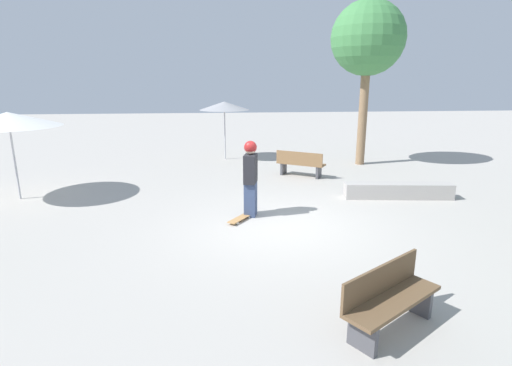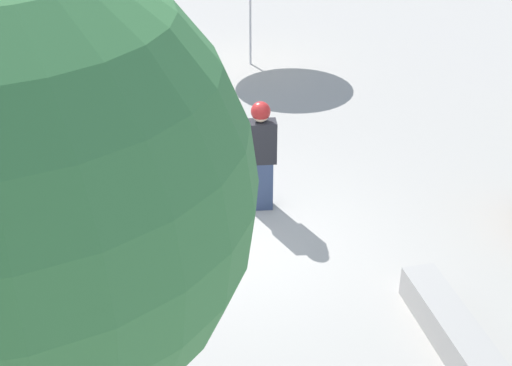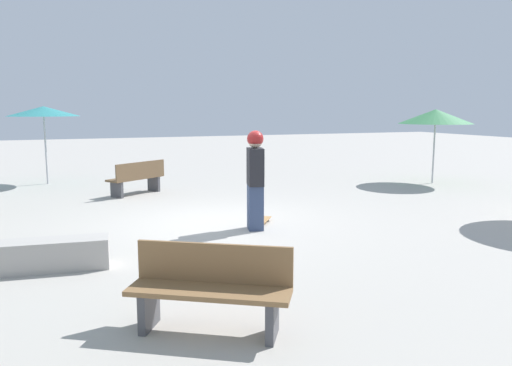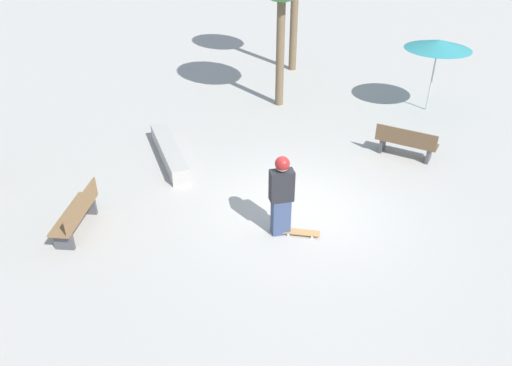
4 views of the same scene
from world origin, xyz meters
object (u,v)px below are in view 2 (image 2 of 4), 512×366
Objects in this scene: skater_main at (261,152)px; concrete_ledge at (468,353)px; palm_tree_left at (13,201)px; skateboard at (235,199)px.

skater_main is 4.34m from concrete_ledge.
palm_tree_left is (-2.02, 4.45, 4.11)m from concrete_ledge.
concrete_ledge is at bearing -65.62° from palm_tree_left.
concrete_ledge is at bearing 143.77° from skateboard.
palm_tree_left is at bearing 100.82° from skateboard.
palm_tree_left reaches higher than skateboard.
skateboard is 0.26× the size of concrete_ledge.
palm_tree_left is (-6.43, 3.07, 4.26)m from skateboard.
palm_tree_left is (-6.16, 3.41, 3.34)m from skater_main.
skateboard is 4.62m from concrete_ledge.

